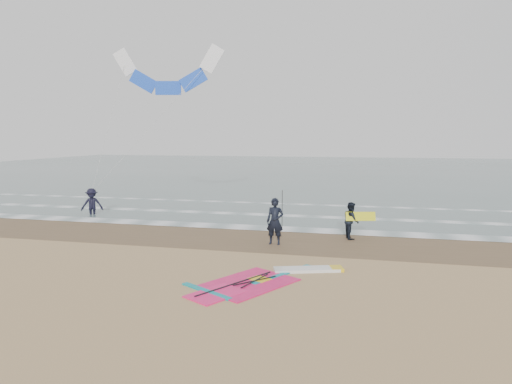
% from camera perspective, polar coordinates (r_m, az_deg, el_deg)
% --- Properties ---
extents(ground, '(120.00, 120.00, 0.00)m').
position_cam_1_polar(ground, '(14.55, -2.52, -11.04)').
color(ground, tan).
rests_on(ground, ground).
extents(sea_water, '(120.00, 80.00, 0.02)m').
position_cam_1_polar(sea_water, '(61.59, 9.72, 2.67)').
color(sea_water, '#47605E').
rests_on(sea_water, ground).
extents(wet_sand_band, '(120.00, 5.00, 0.01)m').
position_cam_1_polar(wet_sand_band, '(20.19, 2.14, -5.91)').
color(wet_sand_band, brown).
rests_on(wet_sand_band, ground).
extents(foam_waterline, '(120.00, 9.15, 0.02)m').
position_cam_1_polar(foam_waterline, '(24.46, 4.15, -3.58)').
color(foam_waterline, white).
rests_on(foam_waterline, ground).
extents(windsurf_rig, '(4.77, 4.52, 0.11)m').
position_cam_1_polar(windsurf_rig, '(14.57, 1.24, -10.89)').
color(windsurf_rig, white).
rests_on(windsurf_rig, ground).
extents(person_standing, '(0.72, 0.48, 1.95)m').
position_cam_1_polar(person_standing, '(19.06, 2.39, -3.69)').
color(person_standing, black).
rests_on(person_standing, ground).
extents(person_walking, '(0.79, 0.92, 1.63)m').
position_cam_1_polar(person_walking, '(20.56, 11.81, -3.51)').
color(person_walking, black).
rests_on(person_walking, ground).
extents(person_wading, '(1.40, 1.17, 1.88)m').
position_cam_1_polar(person_wading, '(27.88, -19.85, -0.79)').
color(person_wading, black).
rests_on(person_wading, ground).
extents(held_pole, '(0.17, 0.86, 1.82)m').
position_cam_1_polar(held_pole, '(18.93, 3.29, -2.36)').
color(held_pole, black).
rests_on(held_pole, ground).
extents(carried_kiteboard, '(1.30, 0.51, 0.39)m').
position_cam_1_polar(carried_kiteboard, '(20.42, 12.94, -2.99)').
color(carried_kiteboard, yellow).
rests_on(carried_kiteboard, ground).
extents(surf_kite, '(7.30, 2.65, 8.49)m').
position_cam_1_polar(surf_kite, '(28.13, -11.00, 14.22)').
color(surf_kite, white).
rests_on(surf_kite, ground).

